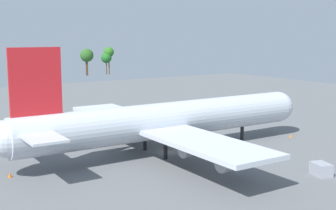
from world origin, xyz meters
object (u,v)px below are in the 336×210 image
(baggage_tug, at_px, (183,111))
(safety_cone_tail, at_px, (10,175))
(cargo_container_aft, at_px, (321,169))
(safety_cone_nose, at_px, (291,136))
(cargo_airplane, at_px, (167,121))

(baggage_tug, height_order, safety_cone_tail, baggage_tug)
(baggage_tug, xyz_separation_m, cargo_container_aft, (-12.19, -53.43, -0.18))
(safety_cone_nose, distance_m, safety_cone_tail, 55.05)
(baggage_tug, bearing_deg, safety_cone_tail, -150.52)
(baggage_tug, relative_size, cargo_container_aft, 1.26)
(safety_cone_tail, bearing_deg, baggage_tug, 29.48)
(cargo_airplane, height_order, safety_cone_tail, cargo_airplane)
(cargo_airplane, height_order, cargo_container_aft, cargo_airplane)
(cargo_container_aft, height_order, safety_cone_nose, cargo_container_aft)
(safety_cone_nose, bearing_deg, baggage_tug, 95.83)
(baggage_tug, bearing_deg, safety_cone_nose, -84.17)
(cargo_airplane, distance_m, safety_cone_tail, 27.76)
(cargo_container_aft, bearing_deg, cargo_airplane, 116.81)
(cargo_airplane, distance_m, safety_cone_nose, 28.44)
(cargo_container_aft, height_order, safety_cone_tail, cargo_container_aft)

